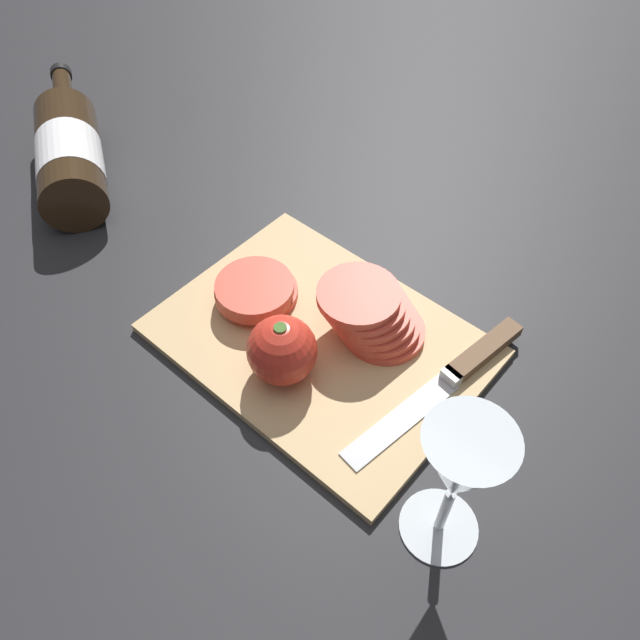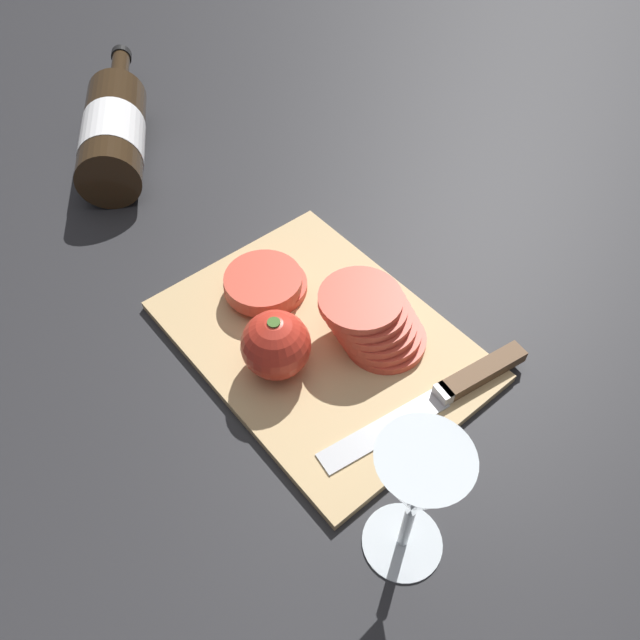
{
  "view_description": "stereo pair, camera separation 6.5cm",
  "coord_description": "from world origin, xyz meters",
  "px_view_note": "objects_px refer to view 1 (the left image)",
  "views": [
    {
      "loc": [
        0.37,
        -0.3,
        0.54
      ],
      "look_at": [
        0.1,
        0.01,
        0.04
      ],
      "focal_mm": 35.0,
      "sensor_mm": 36.0,
      "label": 1
    },
    {
      "loc": [
        0.42,
        -0.26,
        0.54
      ],
      "look_at": [
        0.1,
        0.01,
        0.04
      ],
      "focal_mm": 35.0,
      "sensor_mm": 36.0,
      "label": 2
    }
  ],
  "objects_px": {
    "wine_glass": "(459,473)",
    "whole_tomato": "(282,350)",
    "tomato_slice_stack_near": "(256,290)",
    "wine_bottle": "(69,153)",
    "knife": "(467,364)",
    "tomato_slice_stack_far": "(372,313)"
  },
  "relations": [
    {
      "from": "tomato_slice_stack_near",
      "to": "tomato_slice_stack_far",
      "type": "height_order",
      "value": "tomato_slice_stack_far"
    },
    {
      "from": "tomato_slice_stack_far",
      "to": "wine_glass",
      "type": "bearing_deg",
      "value": -35.63
    },
    {
      "from": "wine_glass",
      "to": "tomato_slice_stack_near",
      "type": "relative_size",
      "value": 1.6
    },
    {
      "from": "knife",
      "to": "tomato_slice_stack_near",
      "type": "bearing_deg",
      "value": -63.77
    },
    {
      "from": "knife",
      "to": "tomato_slice_stack_near",
      "type": "distance_m",
      "value": 0.24
    },
    {
      "from": "knife",
      "to": "whole_tomato",
      "type": "bearing_deg",
      "value": -39.44
    },
    {
      "from": "knife",
      "to": "wine_bottle",
      "type": "bearing_deg",
      "value": -74.45
    },
    {
      "from": "tomato_slice_stack_near",
      "to": "knife",
      "type": "bearing_deg",
      "value": 18.02
    },
    {
      "from": "whole_tomato",
      "to": "tomato_slice_stack_near",
      "type": "relative_size",
      "value": 0.73
    },
    {
      "from": "wine_glass",
      "to": "whole_tomato",
      "type": "height_order",
      "value": "wine_glass"
    },
    {
      "from": "whole_tomato",
      "to": "tomato_slice_stack_far",
      "type": "height_order",
      "value": "whole_tomato"
    },
    {
      "from": "whole_tomato",
      "to": "knife",
      "type": "distance_m",
      "value": 0.19
    },
    {
      "from": "tomato_slice_stack_far",
      "to": "whole_tomato",
      "type": "bearing_deg",
      "value": -109.0
    },
    {
      "from": "wine_bottle",
      "to": "whole_tomato",
      "type": "relative_size",
      "value": 4.35
    },
    {
      "from": "tomato_slice_stack_near",
      "to": "wine_bottle",
      "type": "bearing_deg",
      "value": 179.96
    },
    {
      "from": "tomato_slice_stack_near",
      "to": "tomato_slice_stack_far",
      "type": "bearing_deg",
      "value": 20.92
    },
    {
      "from": "wine_bottle",
      "to": "tomato_slice_stack_near",
      "type": "height_order",
      "value": "wine_bottle"
    },
    {
      "from": "wine_glass",
      "to": "knife",
      "type": "distance_m",
      "value": 0.2
    },
    {
      "from": "wine_glass",
      "to": "tomato_slice_stack_near",
      "type": "height_order",
      "value": "wine_glass"
    },
    {
      "from": "wine_bottle",
      "to": "whole_tomato",
      "type": "xyz_separation_m",
      "value": [
        0.44,
        -0.05,
        0.0
      ]
    },
    {
      "from": "wine_glass",
      "to": "tomato_slice_stack_far",
      "type": "height_order",
      "value": "wine_glass"
    },
    {
      "from": "whole_tomato",
      "to": "tomato_slice_stack_far",
      "type": "distance_m",
      "value": 0.11
    }
  ]
}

